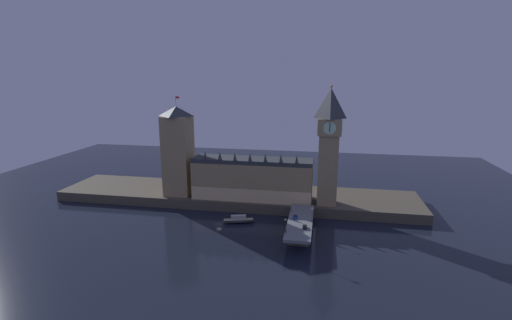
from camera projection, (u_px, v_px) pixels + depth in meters
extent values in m
plane|color=black|center=(219.00, 224.00, 194.86)|extent=(400.00, 400.00, 0.00)
cube|color=#4C4438|center=(236.00, 196.00, 231.60)|extent=(220.00, 42.00, 5.72)
cube|color=#9E845B|center=(252.00, 180.00, 216.74)|extent=(69.33, 16.89, 21.56)
cube|color=beige|center=(250.00, 196.00, 210.08)|extent=(69.33, 0.20, 7.76)
cube|color=#2D3338|center=(252.00, 160.00, 214.05)|extent=(69.33, 15.54, 2.40)
cone|color=#2D3338|center=(205.00, 155.00, 210.95)|extent=(2.40, 2.40, 4.74)
cone|color=#2D3338|center=(220.00, 156.00, 209.43)|extent=(2.40, 2.40, 4.74)
cone|color=#2D3338|center=(235.00, 156.00, 207.90)|extent=(2.40, 2.40, 4.74)
cone|color=#2D3338|center=(250.00, 157.00, 206.37)|extent=(2.40, 2.40, 4.74)
cone|color=#2D3338|center=(265.00, 158.00, 204.84)|extent=(2.40, 2.40, 4.74)
cone|color=#2D3338|center=(281.00, 158.00, 203.31)|extent=(2.40, 2.40, 4.74)
cone|color=#2D3338|center=(297.00, 159.00, 201.78)|extent=(2.40, 2.40, 4.74)
cube|color=#9E845B|center=(328.00, 170.00, 205.12)|extent=(10.61, 10.61, 39.34)
cube|color=#9E845B|center=(330.00, 127.00, 199.69)|extent=(12.52, 12.52, 9.04)
cylinder|color=#B7E5B7|center=(330.00, 128.00, 193.57)|extent=(6.72, 0.25, 6.72)
cylinder|color=#B7E5B7|center=(329.00, 125.00, 205.81)|extent=(6.72, 0.25, 6.72)
cylinder|color=#B7E5B7|center=(342.00, 127.00, 198.57)|extent=(0.25, 6.72, 6.72)
cylinder|color=#B7E5B7|center=(318.00, 126.00, 200.82)|extent=(0.25, 6.72, 6.72)
cube|color=black|center=(330.00, 127.00, 193.28)|extent=(0.36, 0.10, 5.04)
pyramid|color=#2D3338|center=(331.00, 103.00, 196.88)|extent=(12.52, 12.52, 16.08)
sphere|color=gold|center=(331.00, 86.00, 194.89)|extent=(1.60, 1.60, 1.60)
cube|color=#9E845B|center=(178.00, 156.00, 222.10)|extent=(15.48, 15.48, 47.55)
pyramid|color=#2D3338|center=(176.00, 111.00, 216.13)|extent=(15.79, 15.79, 5.67)
cylinder|color=#99999E|center=(176.00, 101.00, 214.83)|extent=(0.24, 0.24, 6.00)
cube|color=red|center=(177.00, 97.00, 214.16)|extent=(2.00, 0.08, 1.20)
cube|color=slate|center=(300.00, 222.00, 181.07)|extent=(12.01, 46.00, 1.40)
cube|color=#4C4438|center=(298.00, 239.00, 170.87)|extent=(10.21, 3.20, 5.90)
cube|color=#4C4438|center=(300.00, 229.00, 181.89)|extent=(10.21, 3.20, 5.90)
cube|color=#4C4438|center=(301.00, 220.00, 192.91)|extent=(10.21, 3.20, 5.90)
cube|color=navy|center=(295.00, 217.00, 184.17)|extent=(1.91, 4.09, 0.71)
cube|color=black|center=(295.00, 216.00, 184.04)|extent=(1.57, 1.84, 0.45)
cylinder|color=black|center=(294.00, 216.00, 185.59)|extent=(0.22, 0.64, 0.64)
cylinder|color=black|center=(297.00, 216.00, 185.27)|extent=(0.22, 0.64, 0.64)
cylinder|color=black|center=(293.00, 218.00, 183.16)|extent=(0.22, 0.64, 0.64)
cylinder|color=black|center=(297.00, 218.00, 182.84)|extent=(0.22, 0.64, 0.64)
cube|color=black|center=(305.00, 227.00, 171.67)|extent=(1.84, 3.85, 0.95)
cube|color=black|center=(305.00, 226.00, 171.51)|extent=(1.51, 1.73, 0.45)
cylinder|color=black|center=(306.00, 229.00, 170.44)|extent=(0.22, 0.64, 0.64)
cylinder|color=black|center=(303.00, 229.00, 170.75)|extent=(0.22, 0.64, 0.64)
cylinder|color=black|center=(307.00, 227.00, 172.73)|extent=(0.22, 0.64, 0.64)
cylinder|color=black|center=(303.00, 226.00, 173.04)|extent=(0.22, 0.64, 0.64)
cylinder|color=black|center=(286.00, 232.00, 166.54)|extent=(0.28, 0.28, 0.87)
cylinder|color=#47384C|center=(286.00, 230.00, 166.36)|extent=(0.38, 0.38, 0.73)
sphere|color=tan|center=(286.00, 230.00, 166.25)|extent=(0.24, 0.24, 0.24)
cylinder|color=black|center=(292.00, 210.00, 193.32)|extent=(0.28, 0.28, 0.83)
cylinder|color=gray|center=(292.00, 209.00, 193.15)|extent=(0.38, 0.38, 0.69)
sphere|color=tan|center=(292.00, 208.00, 193.04)|extent=(0.23, 0.23, 0.23)
cylinder|color=#2D3333|center=(285.00, 231.00, 167.75)|extent=(0.56, 0.56, 0.50)
cylinder|color=#2D3333|center=(286.00, 226.00, 167.13)|extent=(0.18, 0.18, 5.08)
sphere|color=#F9E5A3|center=(286.00, 219.00, 166.43)|extent=(0.60, 0.60, 0.60)
sphere|color=#F9E5A3|center=(285.00, 220.00, 166.59)|extent=(0.44, 0.44, 0.44)
sphere|color=#F9E5A3|center=(287.00, 220.00, 166.43)|extent=(0.44, 0.44, 0.44)
cylinder|color=#2D3333|center=(312.00, 221.00, 179.86)|extent=(0.56, 0.56, 0.50)
cylinder|color=#2D3333|center=(312.00, 215.00, 179.17)|extent=(0.18, 0.18, 5.63)
sphere|color=#F9E5A3|center=(312.00, 208.00, 178.41)|extent=(0.60, 0.60, 0.60)
sphere|color=#F9E5A3|center=(311.00, 209.00, 178.57)|extent=(0.44, 0.44, 0.44)
sphere|color=#F9E5A3|center=(313.00, 209.00, 178.41)|extent=(0.44, 0.44, 0.44)
ellipsoid|color=#28282D|center=(238.00, 221.00, 196.38)|extent=(17.86, 8.21, 2.17)
cube|color=tan|center=(238.00, 219.00, 196.16)|extent=(15.64, 6.95, 0.24)
cube|color=#B7B2A8|center=(238.00, 217.00, 195.89)|extent=(8.20, 4.27, 2.17)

